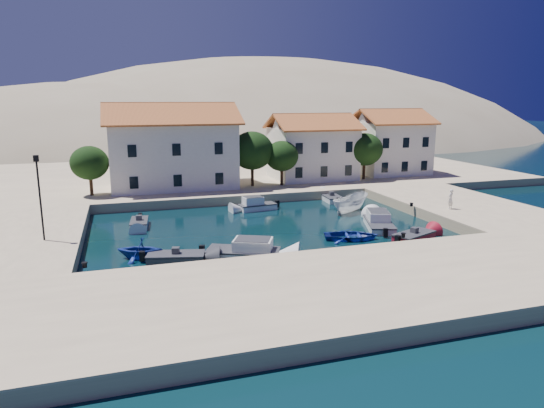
% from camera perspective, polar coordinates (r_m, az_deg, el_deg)
% --- Properties ---
extents(ground, '(400.00, 400.00, 0.00)m').
position_cam_1_polar(ground, '(33.63, 4.14, -7.05)').
color(ground, black).
rests_on(ground, ground).
extents(quay_south, '(52.00, 12.00, 1.00)m').
position_cam_1_polar(quay_south, '(28.32, 8.66, -9.86)').
color(quay_south, tan).
rests_on(quay_south, ground).
extents(quay_east, '(11.00, 20.00, 1.00)m').
position_cam_1_polar(quay_east, '(52.08, 21.39, -0.37)').
color(quay_east, tan).
rests_on(quay_east, ground).
extents(quay_west, '(8.00, 20.00, 1.00)m').
position_cam_1_polar(quay_west, '(41.53, -26.84, -3.90)').
color(quay_west, tan).
rests_on(quay_west, ground).
extents(quay_north, '(80.00, 36.00, 1.00)m').
position_cam_1_polar(quay_north, '(69.70, -5.79, 3.40)').
color(quay_north, tan).
rests_on(quay_north, ground).
extents(hills, '(254.00, 176.00, 99.00)m').
position_cam_1_polar(hills, '(160.26, -5.29, -0.29)').
color(hills, gray).
rests_on(hills, ground).
extents(building_left, '(14.70, 9.45, 9.70)m').
position_cam_1_polar(building_left, '(58.02, -11.69, 6.86)').
color(building_left, silver).
rests_on(building_left, quay_north).
extents(building_mid, '(10.50, 8.40, 8.30)m').
position_cam_1_polar(building_mid, '(63.41, 4.75, 6.86)').
color(building_mid, silver).
rests_on(building_mid, quay_north).
extents(building_right, '(9.45, 8.40, 8.80)m').
position_cam_1_polar(building_right, '(69.64, 13.70, 7.24)').
color(building_right, silver).
rests_on(building_right, quay_north).
extents(trees, '(37.30, 5.30, 6.45)m').
position_cam_1_polar(trees, '(57.66, -0.87, 5.98)').
color(trees, '#382314').
rests_on(trees, quay_north).
extents(lamppost, '(0.35, 0.25, 6.22)m').
position_cam_1_polar(lamppost, '(38.47, -25.71, 1.53)').
color(lamppost, black).
rests_on(lamppost, quay_west).
extents(bollards, '(29.36, 9.56, 0.30)m').
position_cam_1_polar(bollards, '(37.73, 5.99, -3.11)').
color(bollards, black).
rests_on(bollards, ground).
extents(motorboat_grey_sw, '(4.24, 2.64, 1.25)m').
position_cam_1_polar(motorboat_grey_sw, '(34.52, -11.23, -6.23)').
color(motorboat_grey_sw, '#38383D').
rests_on(motorboat_grey_sw, ground).
extents(cabin_cruiser_south, '(5.60, 4.19, 1.60)m').
position_cam_1_polar(cabin_cruiser_south, '(34.73, -3.42, -5.58)').
color(cabin_cruiser_south, white).
rests_on(cabin_cruiser_south, ground).
extents(rowboat_south, '(5.08, 4.27, 0.90)m').
position_cam_1_polar(rowboat_south, '(39.82, 9.26, -4.11)').
color(rowboat_south, navy).
rests_on(rowboat_south, ground).
extents(motorboat_red_se, '(4.13, 3.02, 1.25)m').
position_cam_1_polar(motorboat_red_se, '(40.62, 16.37, -3.70)').
color(motorboat_red_se, maroon).
rests_on(motorboat_red_se, ground).
extents(cabin_cruiser_east, '(3.75, 5.61, 1.60)m').
position_cam_1_polar(cabin_cruiser_east, '(43.53, 12.49, -2.19)').
color(cabin_cruiser_east, white).
rests_on(cabin_cruiser_east, ground).
extents(boat_east, '(5.42, 4.21, 1.98)m').
position_cam_1_polar(boat_east, '(49.38, 9.18, -0.92)').
color(boat_east, white).
rests_on(boat_east, ground).
extents(motorboat_white_ne, '(1.99, 3.83, 1.25)m').
position_cam_1_polar(motorboat_white_ne, '(54.39, 7.01, 0.67)').
color(motorboat_white_ne, white).
rests_on(motorboat_white_ne, ground).
extents(rowboat_west, '(3.97, 3.70, 1.70)m').
position_cam_1_polar(rowboat_west, '(35.95, -15.21, -6.18)').
color(rowboat_west, navy).
rests_on(rowboat_west, ground).
extents(motorboat_white_west, '(1.79, 3.46, 1.25)m').
position_cam_1_polar(motorboat_white_west, '(44.60, -15.35, -2.23)').
color(motorboat_white_west, white).
rests_on(motorboat_white_west, ground).
extents(cabin_cruiser_north, '(3.96, 2.07, 1.60)m').
position_cam_1_polar(cabin_cruiser_north, '(49.56, -1.69, -0.16)').
color(cabin_cruiser_north, white).
rests_on(cabin_cruiser_north, ground).
extents(pedestrian, '(0.82, 0.72, 1.89)m').
position_cam_1_polar(pedestrian, '(48.39, 20.25, 0.56)').
color(pedestrian, silver).
rests_on(pedestrian, quay_east).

